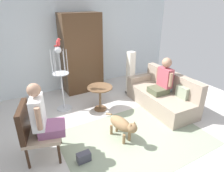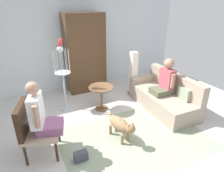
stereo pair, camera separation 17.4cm
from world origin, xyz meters
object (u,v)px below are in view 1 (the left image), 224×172
object	(u,v)px
round_end_table	(100,94)
armoire_cabinet	(81,54)
handbag	(84,157)
armchair	(33,129)
dog	(122,125)
column_lamp	(130,74)
parrot	(58,43)
person_on_couch	(163,79)
person_on_armchair	(42,115)
couch	(162,95)
bird_cage_stand	(61,81)

from	to	relation	value
round_end_table	armoire_cabinet	world-z (taller)	armoire_cabinet
handbag	armchair	bearing A→B (deg)	141.71
dog	armoire_cabinet	bearing A→B (deg)	84.83
round_end_table	dog	size ratio (longest dim) A/B	0.72
column_lamp	armoire_cabinet	xyz separation A→B (m)	(-1.05, 0.94, 0.49)
round_end_table	armchair	bearing A→B (deg)	-151.49
dog	armoire_cabinet	xyz separation A→B (m)	(0.23, 2.54, 0.77)
parrot	armoire_cabinet	size ratio (longest dim) A/B	0.08
round_end_table	dog	distance (m)	1.22
armchair	round_end_table	world-z (taller)	armchair
person_on_couch	person_on_armchair	distance (m)	2.88
round_end_table	armoire_cabinet	xyz separation A→B (m)	(0.09, 1.32, 0.67)
couch	handbag	world-z (taller)	couch
person_on_couch	parrot	world-z (taller)	parrot
parrot	person_on_armchair	bearing A→B (deg)	-117.68
dog	column_lamp	xyz separation A→B (m)	(1.28, 1.60, 0.29)
person_on_armchair	column_lamp	bearing A→B (deg)	26.78
couch	armoire_cabinet	xyz separation A→B (m)	(-1.34, 1.94, 0.80)
person_on_couch	parrot	bearing A→B (deg)	152.96
column_lamp	dog	bearing A→B (deg)	-128.71
person_on_couch	round_end_table	distance (m)	1.55
armoire_cabinet	handbag	xyz separation A→B (m)	(-1.10, -2.72, -1.01)
person_on_armchair	person_on_couch	bearing A→B (deg)	6.14
person_on_couch	person_on_armchair	world-z (taller)	person_on_armchair
bird_cage_stand	parrot	world-z (taller)	parrot
armchair	couch	bearing A→B (deg)	5.16
person_on_armchair	column_lamp	distance (m)	2.95
parrot	handbag	xyz separation A→B (m)	(-0.25, -1.85, -1.56)
round_end_table	column_lamp	distance (m)	1.22
person_on_couch	bird_cage_stand	xyz separation A→B (m)	(-2.15, 1.09, 0.01)
round_end_table	column_lamp	bearing A→B (deg)	18.55
person_on_couch	column_lamp	xyz separation A→B (m)	(-0.24, 1.02, -0.15)
armoire_cabinet	bird_cage_stand	bearing A→B (deg)	-134.77
armchair	column_lamp	distance (m)	3.06
bird_cage_stand	column_lamp	bearing A→B (deg)	-2.18
person_on_couch	armoire_cabinet	distance (m)	2.37
parrot	round_end_table	bearing A→B (deg)	-31.24
parrot	couch	bearing A→B (deg)	-26.12
couch	armchair	xyz separation A→B (m)	(-3.08, -0.28, 0.28)
armchair	person_on_armchair	xyz separation A→B (m)	(0.16, -0.05, 0.24)
person_on_armchair	handbag	size ratio (longest dim) A/B	3.89
person_on_couch	bird_cage_stand	size ratio (longest dim) A/B	0.55
handbag	bird_cage_stand	bearing A→B (deg)	82.79
armchair	person_on_armchair	world-z (taller)	person_on_armchair
person_on_armchair	parrot	size ratio (longest dim) A/B	5.01
bird_cage_stand	armoire_cabinet	distance (m)	1.27
parrot	column_lamp	bearing A→B (deg)	-2.20
armchair	handbag	xyz separation A→B (m)	(0.64, -0.51, -0.49)
column_lamp	round_end_table	bearing A→B (deg)	-161.45
column_lamp	handbag	distance (m)	2.84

